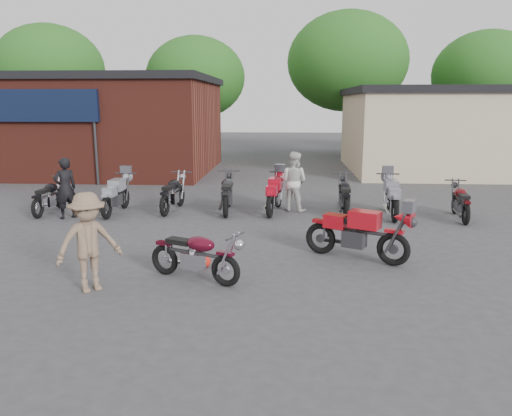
# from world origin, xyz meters

# --- Properties ---
(ground) EXTENTS (90.00, 90.00, 0.00)m
(ground) POSITION_xyz_m (0.00, 0.00, 0.00)
(ground) COLOR #3A3A3D
(brick_building) EXTENTS (12.00, 8.00, 4.00)m
(brick_building) POSITION_xyz_m (-9.00, 14.00, 2.00)
(brick_building) COLOR maroon
(brick_building) RESTS_ON ground
(stucco_building) EXTENTS (10.00, 8.00, 3.50)m
(stucco_building) POSITION_xyz_m (8.50, 15.00, 1.75)
(stucco_building) COLOR tan
(stucco_building) RESTS_ON ground
(tree_0) EXTENTS (6.56, 6.56, 8.20)m
(tree_0) POSITION_xyz_m (-14.00, 22.00, 4.10)
(tree_0) COLOR #1E5817
(tree_0) RESTS_ON ground
(tree_1) EXTENTS (5.92, 5.92, 7.40)m
(tree_1) POSITION_xyz_m (-5.00, 22.00, 3.70)
(tree_1) COLOR #1E5817
(tree_1) RESTS_ON ground
(tree_2) EXTENTS (7.04, 7.04, 8.80)m
(tree_2) POSITION_xyz_m (4.00, 22.00, 4.40)
(tree_2) COLOR #1E5817
(tree_2) RESTS_ON ground
(tree_3) EXTENTS (6.08, 6.08, 7.60)m
(tree_3) POSITION_xyz_m (12.00, 22.00, 3.80)
(tree_3) COLOR #1E5817
(tree_3) RESTS_ON ground
(vintage_motorcycle) EXTENTS (1.89, 1.28, 1.04)m
(vintage_motorcycle) POSITION_xyz_m (-1.03, -0.30, 0.52)
(vintage_motorcycle) COLOR #4B0919
(vintage_motorcycle) RESTS_ON ground
(sportbike) EXTENTS (2.19, 1.60, 1.22)m
(sportbike) POSITION_xyz_m (1.99, 1.09, 0.61)
(sportbike) COLOR red
(sportbike) RESTS_ON ground
(helmet) EXTENTS (0.33, 0.33, 0.23)m
(helmet) POSITION_xyz_m (-1.01, 0.44, 0.12)
(helmet) COLOR red
(helmet) RESTS_ON ground
(person_dark) EXTENTS (0.71, 0.71, 1.67)m
(person_dark) POSITION_xyz_m (-5.44, 4.32, 0.83)
(person_dark) COLOR black
(person_dark) RESTS_ON ground
(person_light) EXTENTS (1.03, 0.94, 1.73)m
(person_light) POSITION_xyz_m (0.74, 5.68, 0.87)
(person_light) COLOR silver
(person_light) RESTS_ON ground
(person_tan) EXTENTS (1.24, 1.17, 1.68)m
(person_tan) POSITION_xyz_m (-2.71, -0.88, 0.84)
(person_tan) COLOR #7D644D
(person_tan) RESTS_ON ground
(row_bike_0) EXTENTS (0.65, 1.85, 1.06)m
(row_bike_0) POSITION_xyz_m (-6.21, 4.95, 0.53)
(row_bike_0) COLOR black
(row_bike_0) RESTS_ON ground
(row_bike_1) EXTENTS (0.70, 2.01, 1.16)m
(row_bike_1) POSITION_xyz_m (-4.30, 5.03, 0.58)
(row_bike_1) COLOR #92969F
(row_bike_1) RESTS_ON ground
(row_bike_2) EXTENTS (0.83, 2.04, 1.15)m
(row_bike_2) POSITION_xyz_m (-2.75, 5.46, 0.58)
(row_bike_2) COLOR black
(row_bike_2) RESTS_ON ground
(row_bike_3) EXTENTS (0.81, 2.12, 1.21)m
(row_bike_3) POSITION_xyz_m (-1.16, 5.45, 0.60)
(row_bike_3) COLOR black
(row_bike_3) RESTS_ON ground
(row_bike_4) EXTENTS (0.95, 2.11, 1.18)m
(row_bike_4) POSITION_xyz_m (0.21, 5.46, 0.59)
(row_bike_4) COLOR red
(row_bike_4) RESTS_ON ground
(row_bike_5) EXTENTS (0.74, 2.04, 1.17)m
(row_bike_5) POSITION_xyz_m (2.18, 5.36, 0.59)
(row_bike_5) COLOR black
(row_bike_5) RESTS_ON ground
(row_bike_6) EXTENTS (0.81, 2.11, 1.20)m
(row_bike_6) POSITION_xyz_m (3.45, 5.14, 0.60)
(row_bike_6) COLOR gray
(row_bike_6) RESTS_ON ground
(row_bike_7) EXTENTS (0.81, 1.89, 1.06)m
(row_bike_7) POSITION_xyz_m (5.26, 4.91, 0.53)
(row_bike_7) COLOR #500A0E
(row_bike_7) RESTS_ON ground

